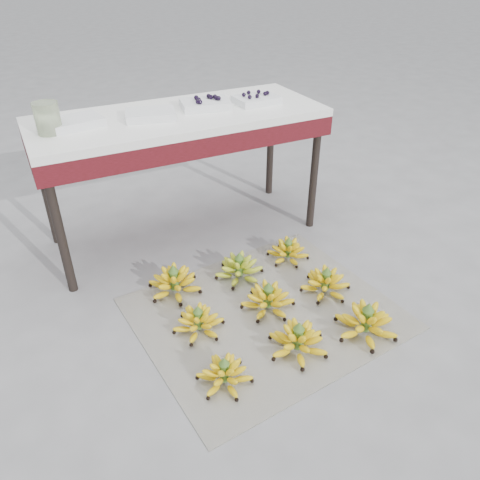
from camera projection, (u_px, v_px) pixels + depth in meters
name	position (u px, v px, depth m)	size (l,w,h in m)	color
ground	(243.00, 315.00, 2.40)	(60.00, 60.00, 0.00)	slate
newspaper_mat	(266.00, 313.00, 2.40)	(1.25, 1.05, 0.01)	beige
bunch_front_left	(224.00, 374.00, 1.99)	(0.32, 0.32, 0.15)	yellow
bunch_front_center	(298.00, 341.00, 2.15)	(0.28, 0.28, 0.17)	yellow
bunch_front_right	(366.00, 323.00, 2.25)	(0.31, 0.31, 0.18)	yellow
bunch_mid_left	(199.00, 322.00, 2.27)	(0.32, 0.32, 0.15)	yellow
bunch_mid_center	(268.00, 299.00, 2.40)	(0.32, 0.32, 0.17)	yellow
bunch_mid_right	(326.00, 283.00, 2.52)	(0.35, 0.35, 0.16)	yellow
bunch_back_left	(174.00, 283.00, 2.52)	(0.30, 0.30, 0.18)	yellow
bunch_back_center	(239.00, 269.00, 2.63)	(0.36, 0.36, 0.17)	olive
bunch_back_right	(288.00, 251.00, 2.79)	(0.28, 0.28, 0.15)	yellow
vendor_table	(180.00, 129.00, 2.70)	(1.67, 0.67, 0.80)	black
tray_far_left	(75.00, 122.00, 2.45)	(0.30, 0.24, 0.04)	silver
tray_left	(150.00, 114.00, 2.56)	(0.31, 0.25, 0.04)	silver
tray_right	(205.00, 104.00, 2.72)	(0.31, 0.25, 0.07)	silver
tray_far_right	(256.00, 99.00, 2.81)	(0.26, 0.19, 0.07)	silver
glass_jar	(48.00, 118.00, 2.32)	(0.13, 0.13, 0.16)	beige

